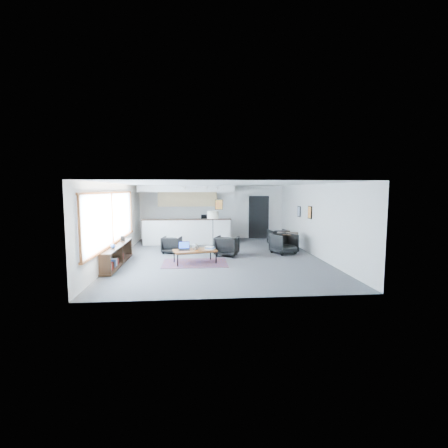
{
  "coord_description": "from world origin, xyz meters",
  "views": [
    {
      "loc": [
        -0.78,
        -11.42,
        2.39
      ],
      "look_at": [
        0.23,
        0.4,
        1.14
      ],
      "focal_mm": 26.0,
      "sensor_mm": 36.0,
      "label": 1
    }
  ],
  "objects": [
    {
      "name": "wall_art_upper",
      "position": [
        3.47,
        1.7,
        1.5
      ],
      "size": [
        0.03,
        0.34,
        0.44
      ],
      "color": "black",
      "rests_on": "room"
    },
    {
      "name": "dining_chair_near",
      "position": [
        2.5,
        0.39,
        0.35
      ],
      "size": [
        0.89,
        0.87,
        0.71
      ],
      "primitive_type": "imported",
      "rotation": [
        0.0,
        0.0,
        0.42
      ],
      "color": "black",
      "rests_on": "floor"
    },
    {
      "name": "window",
      "position": [
        -3.46,
        -0.9,
        1.46
      ],
      "size": [
        0.1,
        5.95,
        1.66
      ],
      "color": "#8CBFFF",
      "rests_on": "room"
    },
    {
      "name": "track_light",
      "position": [
        -0.59,
        2.2,
        2.53
      ],
      "size": [
        1.6,
        0.07,
        0.15
      ],
      "color": "silver",
      "rests_on": "room"
    },
    {
      "name": "armchair_left",
      "position": [
        -1.72,
        0.88,
        0.35
      ],
      "size": [
        0.77,
        0.74,
        0.69
      ],
      "primitive_type": "imported",
      "rotation": [
        0.0,
        0.0,
        2.96
      ],
      "color": "black",
      "rests_on": "floor"
    },
    {
      "name": "doorway",
      "position": [
        2.3,
        4.42,
        1.07
      ],
      "size": [
        1.1,
        0.12,
        2.15
      ],
      "color": "black",
      "rests_on": "room"
    },
    {
      "name": "wall_art_lower",
      "position": [
        3.47,
        0.4,
        1.55
      ],
      "size": [
        0.03,
        0.38,
        0.48
      ],
      "color": "black",
      "rests_on": "room"
    },
    {
      "name": "laptop",
      "position": [
        -1.19,
        -0.88,
        0.52
      ],
      "size": [
        0.37,
        0.31,
        0.26
      ],
      "rotation": [
        0.0,
        0.0,
        0.05
      ],
      "color": "black",
      "rests_on": "coffee_table"
    },
    {
      "name": "console",
      "position": [
        -3.3,
        -1.05,
        0.33
      ],
      "size": [
        0.35,
        3.0,
        0.8
      ],
      "color": "black",
      "rests_on": "floor"
    },
    {
      "name": "book_stack",
      "position": [
        -0.35,
        -0.89,
        0.49
      ],
      "size": [
        0.38,
        0.34,
        0.09
      ],
      "rotation": [
        0.0,
        0.0,
        -0.41
      ],
      "color": "silver",
      "rests_on": "coffee_table"
    },
    {
      "name": "kilim_rug",
      "position": [
        -0.84,
        -0.94,
        0.01
      ],
      "size": [
        2.1,
        1.43,
        0.01
      ],
      "rotation": [
        0.0,
        0.0,
        0.0
      ],
      "color": "#4F2D3D",
      "rests_on": "floor"
    },
    {
      "name": "coaster",
      "position": [
        -0.79,
        -1.16,
        0.45
      ],
      "size": [
        0.11,
        0.11,
        0.01
      ],
      "rotation": [
        0.0,
        0.0,
        0.07
      ],
      "color": "#E5590C",
      "rests_on": "coffee_table"
    },
    {
      "name": "ceramic_pot",
      "position": [
        -0.81,
        -0.98,
        0.56
      ],
      "size": [
        0.22,
        0.22,
        0.22
      ],
      "rotation": [
        0.0,
        0.0,
        0.11
      ],
      "color": "gray",
      "rests_on": "coffee_table"
    },
    {
      "name": "microwave",
      "position": [
        -0.3,
        4.15,
        1.1
      ],
      "size": [
        0.51,
        0.31,
        0.34
      ],
      "primitive_type": "imported",
      "rotation": [
        0.0,
        0.0,
        0.06
      ],
      "color": "black",
      "rests_on": "kitchenette"
    },
    {
      "name": "dining_table",
      "position": [
        2.8,
        0.97,
        0.64
      ],
      "size": [
        1.04,
        1.04,
        0.7
      ],
      "rotation": [
        0.0,
        0.0,
        -0.31
      ],
      "color": "black",
      "rests_on": "floor"
    },
    {
      "name": "kitchenette",
      "position": [
        -1.2,
        3.71,
        1.38
      ],
      "size": [
        4.2,
        1.96,
        2.6
      ],
      "color": "white",
      "rests_on": "floor"
    },
    {
      "name": "room",
      "position": [
        0.0,
        0.0,
        1.3
      ],
      "size": [
        7.02,
        9.02,
        2.62
      ],
      "color": "#4C4C4F",
      "rests_on": "ground"
    },
    {
      "name": "coffee_table",
      "position": [
        -0.84,
        -0.94,
        0.41
      ],
      "size": [
        1.49,
        1.04,
        0.44
      ],
      "rotation": [
        0.0,
        0.0,
        0.24
      ],
      "color": "brown",
      "rests_on": "floor"
    },
    {
      "name": "armchair_right",
      "position": [
        0.32,
        0.17,
        0.4
      ],
      "size": [
        0.98,
        0.95,
        0.8
      ],
      "primitive_type": "imported",
      "rotation": [
        0.0,
        0.0,
        2.78
      ],
      "color": "black",
      "rests_on": "floor"
    },
    {
      "name": "floor_lamp",
      "position": [
        -0.13,
        1.36,
        1.35
      ],
      "size": [
        0.59,
        0.59,
        1.55
      ],
      "rotation": [
        0.0,
        0.0,
        -0.44
      ],
      "color": "black",
      "rests_on": "floor"
    },
    {
      "name": "dining_chair_far",
      "position": [
        2.72,
        2.12,
        0.33
      ],
      "size": [
        0.72,
        0.69,
        0.66
      ],
      "primitive_type": "imported",
      "rotation": [
        0.0,
        0.0,
        3.28
      ],
      "color": "black",
      "rests_on": "floor"
    }
  ]
}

